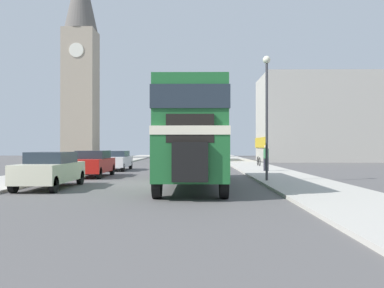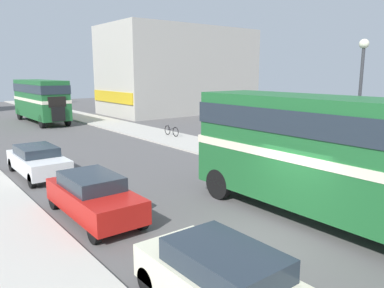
{
  "view_description": "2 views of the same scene",
  "coord_description": "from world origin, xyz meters",
  "px_view_note": "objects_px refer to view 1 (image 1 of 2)",
  "views": [
    {
      "loc": [
        2.09,
        -19.49,
        1.72
      ],
      "look_at": [
        1.88,
        -0.93,
        1.82
      ],
      "focal_mm": 40.0,
      "sensor_mm": 36.0,
      "label": 1
    },
    {
      "loc": [
        -8.47,
        -6.7,
        4.77
      ],
      "look_at": [
        1.88,
        6.53,
        1.53
      ],
      "focal_mm": 35.0,
      "sensor_mm": 36.0,
      "label": 2
    }
  ],
  "objects_px": {
    "bus_distant": "(197,140)",
    "church_tower": "(81,55)",
    "street_lamp": "(267,99)",
    "double_decker_bus": "(192,130)",
    "car_parked_far": "(116,160)",
    "car_parked_near": "(51,169)",
    "car_parked_mid": "(93,163)",
    "bicycle_on_pavement": "(259,161)",
    "pedestrian_walking": "(266,156)"
  },
  "relations": [
    {
      "from": "car_parked_near",
      "to": "street_lamp",
      "type": "distance_m",
      "value": 10.18
    },
    {
      "from": "church_tower",
      "to": "bicycle_on_pavement",
      "type": "bearing_deg",
      "value": -48.87
    },
    {
      "from": "double_decker_bus",
      "to": "car_parked_mid",
      "type": "distance_m",
      "value": 8.07
    },
    {
      "from": "car_parked_mid",
      "to": "church_tower",
      "type": "xyz_separation_m",
      "value": [
        -10.49,
        35.85,
        13.88
      ]
    },
    {
      "from": "car_parked_far",
      "to": "church_tower",
      "type": "distance_m",
      "value": 34.18
    },
    {
      "from": "bicycle_on_pavement",
      "to": "car_parked_far",
      "type": "bearing_deg",
      "value": -156.31
    },
    {
      "from": "street_lamp",
      "to": "bicycle_on_pavement",
      "type": "bearing_deg",
      "value": 83.17
    },
    {
      "from": "pedestrian_walking",
      "to": "church_tower",
      "type": "xyz_separation_m",
      "value": [
        -20.88,
        32.05,
        13.58
      ]
    },
    {
      "from": "double_decker_bus",
      "to": "church_tower",
      "type": "relative_size",
      "value": 0.39
    },
    {
      "from": "car_parked_near",
      "to": "car_parked_mid",
      "type": "bearing_deg",
      "value": 88.93
    },
    {
      "from": "double_decker_bus",
      "to": "car_parked_near",
      "type": "bearing_deg",
      "value": -169.31
    },
    {
      "from": "car_parked_far",
      "to": "street_lamp",
      "type": "xyz_separation_m",
      "value": [
        9.08,
        -10.39,
        3.22
      ]
    },
    {
      "from": "bus_distant",
      "to": "street_lamp",
      "type": "relative_size",
      "value": 1.64
    },
    {
      "from": "double_decker_bus",
      "to": "bicycle_on_pavement",
      "type": "xyz_separation_m",
      "value": [
        5.32,
        16.75,
        -1.94
      ]
    },
    {
      "from": "car_parked_near",
      "to": "pedestrian_walking",
      "type": "bearing_deg",
      "value": 44.68
    },
    {
      "from": "car_parked_mid",
      "to": "car_parked_far",
      "type": "height_order",
      "value": "car_parked_mid"
    },
    {
      "from": "bus_distant",
      "to": "bicycle_on_pavement",
      "type": "bearing_deg",
      "value": -70.61
    },
    {
      "from": "church_tower",
      "to": "car_parked_far",
      "type": "bearing_deg",
      "value": -70.19
    },
    {
      "from": "bus_distant",
      "to": "church_tower",
      "type": "bearing_deg",
      "value": 148.08
    },
    {
      "from": "bus_distant",
      "to": "car_parked_far",
      "type": "bearing_deg",
      "value": -106.96
    },
    {
      "from": "car_parked_far",
      "to": "bicycle_on_pavement",
      "type": "xyz_separation_m",
      "value": [
        10.9,
        4.78,
        -0.25
      ]
    },
    {
      "from": "double_decker_bus",
      "to": "bus_distant",
      "type": "xyz_separation_m",
      "value": [
        0.26,
        31.12,
        -0.01
      ]
    },
    {
      "from": "pedestrian_walking",
      "to": "bicycle_on_pavement",
      "type": "distance_m",
      "value": 7.51
    },
    {
      "from": "car_parked_far",
      "to": "street_lamp",
      "type": "bearing_deg",
      "value": -48.85
    },
    {
      "from": "double_decker_bus",
      "to": "church_tower",
      "type": "bearing_deg",
      "value": 111.35
    },
    {
      "from": "bus_distant",
      "to": "street_lamp",
      "type": "distance_m",
      "value": 29.76
    },
    {
      "from": "street_lamp",
      "to": "church_tower",
      "type": "bearing_deg",
      "value": 116.31
    },
    {
      "from": "double_decker_bus",
      "to": "church_tower",
      "type": "distance_m",
      "value": 46.05
    },
    {
      "from": "car_parked_mid",
      "to": "pedestrian_walking",
      "type": "bearing_deg",
      "value": 20.09
    },
    {
      "from": "double_decker_bus",
      "to": "car_parked_mid",
      "type": "xyz_separation_m",
      "value": [
        -5.67,
        5.5,
        -1.66
      ]
    },
    {
      "from": "car_parked_near",
      "to": "car_parked_far",
      "type": "height_order",
      "value": "car_parked_near"
    },
    {
      "from": "bus_distant",
      "to": "pedestrian_walking",
      "type": "bearing_deg",
      "value": -78.46
    },
    {
      "from": "pedestrian_walking",
      "to": "car_parked_far",
      "type": "bearing_deg",
      "value": 165.42
    },
    {
      "from": "car_parked_far",
      "to": "bicycle_on_pavement",
      "type": "height_order",
      "value": "car_parked_far"
    },
    {
      "from": "bus_distant",
      "to": "pedestrian_walking",
      "type": "distance_m",
      "value": 22.32
    },
    {
      "from": "car_parked_far",
      "to": "street_lamp",
      "type": "distance_m",
      "value": 14.17
    },
    {
      "from": "bus_distant",
      "to": "pedestrian_walking",
      "type": "relative_size",
      "value": 5.73
    },
    {
      "from": "church_tower",
      "to": "street_lamp",
      "type": "bearing_deg",
      "value": -63.69
    },
    {
      "from": "bus_distant",
      "to": "bicycle_on_pavement",
      "type": "xyz_separation_m",
      "value": [
        5.06,
        -14.37,
        -1.93
      ]
    },
    {
      "from": "bus_distant",
      "to": "car_parked_mid",
      "type": "xyz_separation_m",
      "value": [
        -5.93,
        -25.62,
        -1.65
      ]
    },
    {
      "from": "bus_distant",
      "to": "car_parked_near",
      "type": "xyz_separation_m",
      "value": [
        -6.05,
        -32.22,
        -1.65
      ]
    },
    {
      "from": "car_parked_near",
      "to": "car_parked_mid",
      "type": "xyz_separation_m",
      "value": [
        0.12,
        6.59,
        -0.0
      ]
    },
    {
      "from": "double_decker_bus",
      "to": "car_parked_mid",
      "type": "height_order",
      "value": "double_decker_bus"
    },
    {
      "from": "car_parked_mid",
      "to": "street_lamp",
      "type": "distance_m",
      "value": 10.47
    },
    {
      "from": "bus_distant",
      "to": "pedestrian_walking",
      "type": "height_order",
      "value": "bus_distant"
    },
    {
      "from": "car_parked_mid",
      "to": "car_parked_far",
      "type": "bearing_deg",
      "value": 89.22
    },
    {
      "from": "car_parked_far",
      "to": "car_parked_mid",
      "type": "bearing_deg",
      "value": -90.78
    },
    {
      "from": "bus_distant",
      "to": "car_parked_mid",
      "type": "bearing_deg",
      "value": -103.02
    },
    {
      "from": "double_decker_bus",
      "to": "car_parked_far",
      "type": "xyz_separation_m",
      "value": [
        -5.58,
        11.97,
        -1.69
      ]
    },
    {
      "from": "bicycle_on_pavement",
      "to": "church_tower",
      "type": "xyz_separation_m",
      "value": [
        -21.48,
        24.6,
        14.16
      ]
    }
  ]
}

